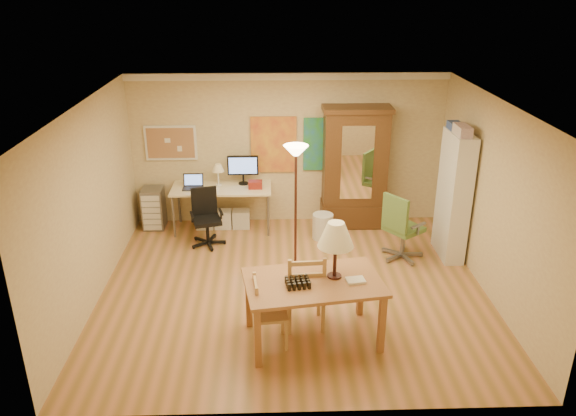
{
  "coord_description": "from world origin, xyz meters",
  "views": [
    {
      "loc": [
        -0.31,
        -7.08,
        4.21
      ],
      "look_at": [
        -0.07,
        0.3,
        1.14
      ],
      "focal_mm": 35.0,
      "sensor_mm": 36.0,
      "label": 1
    }
  ],
  "objects_px": {
    "office_chair_green": "(401,241)",
    "armoire": "(354,175)",
    "bookshelf": "(454,196)",
    "dining_table": "(322,268)",
    "office_chair_black": "(207,230)",
    "computer_desk": "(224,203)"
  },
  "relations": [
    {
      "from": "dining_table",
      "to": "computer_desk",
      "type": "height_order",
      "value": "dining_table"
    },
    {
      "from": "dining_table",
      "to": "office_chair_black",
      "type": "xyz_separation_m",
      "value": [
        -1.67,
        2.69,
        -0.72
      ]
    },
    {
      "from": "office_chair_green",
      "to": "armoire",
      "type": "xyz_separation_m",
      "value": [
        -0.59,
        1.34,
        0.65
      ]
    },
    {
      "from": "office_chair_green",
      "to": "computer_desk",
      "type": "bearing_deg",
      "value": 156.38
    },
    {
      "from": "computer_desk",
      "to": "office_chair_green",
      "type": "xyz_separation_m",
      "value": [
        2.89,
        -1.27,
        -0.18
      ]
    },
    {
      "from": "armoire",
      "to": "office_chair_black",
      "type": "bearing_deg",
      "value": -164.11
    },
    {
      "from": "computer_desk",
      "to": "office_chair_black",
      "type": "bearing_deg",
      "value": -110.82
    },
    {
      "from": "office_chair_black",
      "to": "armoire",
      "type": "bearing_deg",
      "value": 15.89
    },
    {
      "from": "dining_table",
      "to": "armoire",
      "type": "bearing_deg",
      "value": 75.56
    },
    {
      "from": "computer_desk",
      "to": "bookshelf",
      "type": "bearing_deg",
      "value": -17.47
    },
    {
      "from": "bookshelf",
      "to": "dining_table",
      "type": "bearing_deg",
      "value": -136.04
    },
    {
      "from": "armoire",
      "to": "bookshelf",
      "type": "xyz_separation_m",
      "value": [
        1.38,
        -1.24,
        0.07
      ]
    },
    {
      "from": "computer_desk",
      "to": "bookshelf",
      "type": "relative_size",
      "value": 0.85
    },
    {
      "from": "office_chair_green",
      "to": "bookshelf",
      "type": "height_order",
      "value": "bookshelf"
    },
    {
      "from": "dining_table",
      "to": "armoire",
      "type": "relative_size",
      "value": 0.82
    },
    {
      "from": "office_chair_green",
      "to": "armoire",
      "type": "bearing_deg",
      "value": 113.53
    },
    {
      "from": "dining_table",
      "to": "office_chair_green",
      "type": "xyz_separation_m",
      "value": [
        1.47,
        2.08,
        -0.68
      ]
    },
    {
      "from": "office_chair_black",
      "to": "bookshelf",
      "type": "distance_m",
      "value": 4.04
    },
    {
      "from": "office_chair_green",
      "to": "armoire",
      "type": "height_order",
      "value": "armoire"
    },
    {
      "from": "office_chair_green",
      "to": "armoire",
      "type": "relative_size",
      "value": 0.51
    },
    {
      "from": "dining_table",
      "to": "bookshelf",
      "type": "height_order",
      "value": "bookshelf"
    },
    {
      "from": "dining_table",
      "to": "armoire",
      "type": "distance_m",
      "value": 3.53
    }
  ]
}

